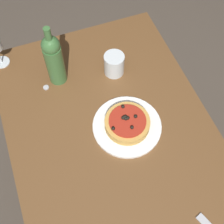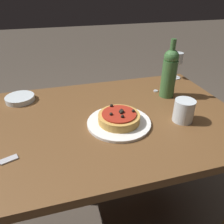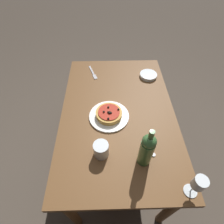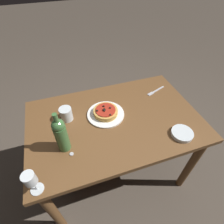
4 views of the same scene
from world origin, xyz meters
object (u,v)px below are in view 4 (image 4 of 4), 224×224
(pizza, at_px, (106,112))
(wine_bottle, at_px, (61,134))
(water_cup, at_px, (66,114))
(fork, at_px, (155,91))
(wine_glass, at_px, (30,180))
(dinner_plate, at_px, (106,114))
(bottle_cap, at_px, (72,154))
(side_bowl, at_px, (182,134))
(dining_table, at_px, (114,129))

(pizza, bearing_deg, wine_bottle, 30.52)
(pizza, xyz_separation_m, water_cup, (0.27, -0.05, 0.02))
(pizza, bearing_deg, fork, -164.83)
(fork, bearing_deg, wine_glass, 8.91)
(dinner_plate, distance_m, water_cup, 0.28)
(pizza, distance_m, bottle_cap, 0.38)
(side_bowl, bearing_deg, water_cup, -28.91)
(wine_bottle, distance_m, water_cup, 0.25)
(fork, xyz_separation_m, bottle_cap, (0.76, 0.38, 0.00))
(wine_glass, bearing_deg, pizza, -140.73)
(wine_glass, distance_m, bottle_cap, 0.27)
(fork, height_order, bottle_cap, bottle_cap)
(pizza, relative_size, side_bowl, 1.24)
(side_bowl, relative_size, bottle_cap, 5.90)
(wine_bottle, distance_m, fork, 0.86)
(side_bowl, height_order, bottle_cap, side_bowl)
(water_cup, bearing_deg, pizza, 170.01)
(wine_bottle, xyz_separation_m, water_cup, (-0.05, -0.24, -0.08))
(wine_glass, relative_size, bottle_cap, 6.60)
(dining_table, height_order, water_cup, water_cup)
(side_bowl, relative_size, fork, 0.77)
(pizza, xyz_separation_m, side_bowl, (-0.42, 0.33, -0.02))
(dining_table, distance_m, side_bowl, 0.48)
(wine_bottle, height_order, bottle_cap, wine_bottle)
(dinner_plate, xyz_separation_m, fork, (-0.47, -0.13, -0.00))
(dining_table, xyz_separation_m, dinner_plate, (0.05, -0.06, 0.11))
(water_cup, xyz_separation_m, side_bowl, (-0.69, 0.38, -0.04))
(wine_bottle, bearing_deg, bottle_cap, 115.51)
(dinner_plate, height_order, fork, dinner_plate)
(water_cup, xyz_separation_m, fork, (-0.75, -0.08, -0.05))
(dining_table, xyz_separation_m, side_bowl, (-0.37, 0.27, 0.12))
(dinner_plate, height_order, wine_bottle, wine_bottle)
(wine_bottle, relative_size, side_bowl, 2.07)
(dinner_plate, height_order, pizza, pizza)
(wine_glass, distance_m, water_cup, 0.50)
(side_bowl, bearing_deg, fork, -96.56)
(dining_table, bearing_deg, side_bowl, 143.95)
(wine_bottle, bearing_deg, fork, -158.22)
(pizza, bearing_deg, side_bowl, 141.46)
(dinner_plate, relative_size, wine_glass, 1.70)
(dinner_plate, bearing_deg, wine_glass, 39.27)
(water_cup, distance_m, side_bowl, 0.79)
(dining_table, relative_size, water_cup, 12.47)
(dining_table, bearing_deg, dinner_plate, -53.34)
(dinner_plate, bearing_deg, dining_table, 126.66)
(dining_table, bearing_deg, water_cup, -19.18)
(dinner_plate, height_order, water_cup, water_cup)
(dinner_plate, xyz_separation_m, wine_bottle, (0.32, 0.19, 0.12))
(dining_table, xyz_separation_m, water_cup, (0.32, -0.11, 0.16))
(wine_glass, bearing_deg, fork, -151.22)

